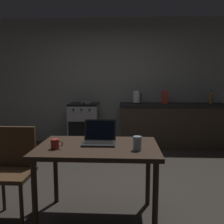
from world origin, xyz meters
The scene contains 13 objects.
ground_plane centered at (0.00, 0.00, 0.00)m, with size 12.00×12.00×0.00m, color #2D2823.
back_wall centered at (0.30, 2.40, 1.35)m, with size 6.40×0.10×2.69m, color gray.
kitchen_counter centered at (1.31, 2.05, 0.45)m, with size 2.16×0.64×0.90m.
stove_oven centered at (-0.52, 2.05, 0.45)m, with size 0.60×0.62×0.90m.
dining_table centered at (0.07, -0.73, 0.67)m, with size 1.15×0.76×0.75m.
chair centered at (-0.78, -0.71, 0.53)m, with size 0.40×0.40×0.91m.
laptop centered at (0.08, -0.65, 0.80)m, with size 0.32×0.29×0.22m.
electric_kettle centered at (0.57, 2.05, 1.02)m, with size 0.18×0.16×0.26m.
bottle centered at (2.06, 2.00, 1.02)m, with size 0.06×0.06×0.27m.
frying_pan centered at (-0.49, 2.02, 0.92)m, with size 0.26×0.43×0.05m.
coffee_mug centered at (-0.31, -0.87, 0.80)m, with size 0.11×0.07×0.09m.
drinking_glass centered at (0.44, -0.87, 0.82)m, with size 0.08×0.08×0.13m.
cereal_box centered at (1.15, 2.07, 1.03)m, with size 0.13×0.05×0.27m.
Camera 1 is at (0.32, -3.01, 1.38)m, focal length 39.30 mm.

